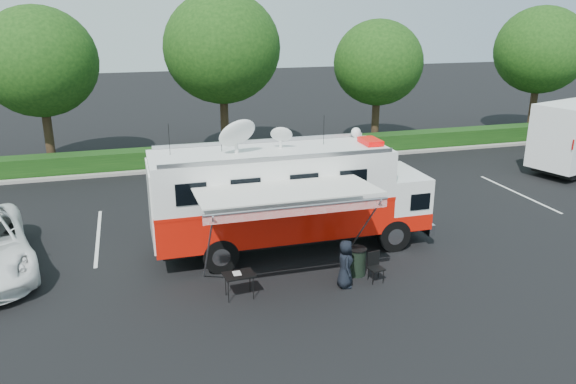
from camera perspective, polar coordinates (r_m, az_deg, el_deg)
name	(u,v)px	position (r m, az deg, el deg)	size (l,w,h in m)	color
ground_plane	(292,248)	(19.54, 0.41, -5.74)	(120.00, 120.00, 0.00)	black
back_border	(244,66)	(30.81, -4.48, 12.68)	(60.00, 6.14, 8.87)	#9E998E
stall_lines	(258,220)	(22.11, -3.05, -2.84)	(24.12, 5.50, 0.01)	silver
command_truck	(290,196)	(18.82, 0.18, -0.38)	(9.40, 2.59, 4.52)	black
awning	(288,195)	(15.84, -0.01, -0.27)	(5.13, 2.65, 3.10)	silver
person	(345,286)	(17.11, 5.76, -9.51)	(0.72, 0.47, 1.48)	black
folding_table	(239,275)	(16.18, -5.00, -8.43)	(0.93, 0.71, 0.74)	black
folding_chair	(375,264)	(17.36, 8.80, -7.24)	(0.50, 0.52, 0.91)	black
trash_bin	(357,261)	(17.67, 7.01, -7.00)	(0.60, 0.60, 0.89)	black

